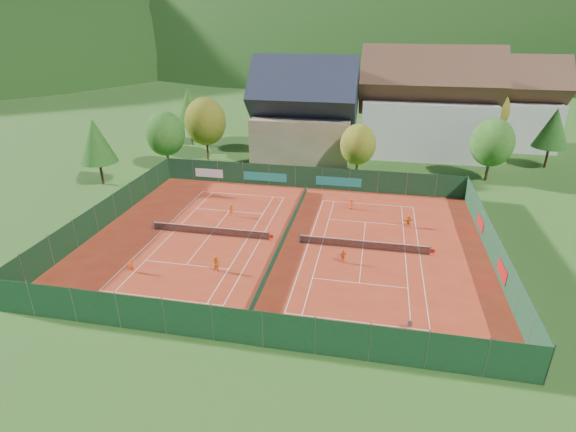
# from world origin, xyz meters

# --- Properties ---
(ground) EXTENTS (600.00, 600.00, 0.00)m
(ground) POSITION_xyz_m (0.00, 0.00, -0.02)
(ground) COLOR #28541A
(ground) RESTS_ON ground
(clay_pad) EXTENTS (40.00, 32.00, 0.01)m
(clay_pad) POSITION_xyz_m (0.00, 0.00, 0.01)
(clay_pad) COLOR #A82F18
(clay_pad) RESTS_ON ground
(court_markings_left) EXTENTS (11.03, 23.83, 0.00)m
(court_markings_left) POSITION_xyz_m (-8.00, 0.00, 0.01)
(court_markings_left) COLOR white
(court_markings_left) RESTS_ON ground
(court_markings_right) EXTENTS (11.03, 23.83, 0.00)m
(court_markings_right) POSITION_xyz_m (8.00, 0.00, 0.01)
(court_markings_right) COLOR white
(court_markings_right) RESTS_ON ground
(tennis_net_left) EXTENTS (13.30, 0.10, 1.02)m
(tennis_net_left) POSITION_xyz_m (-7.85, 0.00, 0.51)
(tennis_net_left) COLOR #59595B
(tennis_net_left) RESTS_ON ground
(tennis_net_right) EXTENTS (13.30, 0.10, 1.02)m
(tennis_net_right) POSITION_xyz_m (8.15, 0.00, 0.51)
(tennis_net_right) COLOR #59595B
(tennis_net_right) RESTS_ON ground
(court_divider) EXTENTS (0.03, 28.80, 1.00)m
(court_divider) POSITION_xyz_m (0.00, 0.00, 0.50)
(court_divider) COLOR #133420
(court_divider) RESTS_ON ground
(fence_north) EXTENTS (40.00, 0.10, 3.00)m
(fence_north) POSITION_xyz_m (-0.46, 15.99, 1.47)
(fence_north) COLOR #14371F
(fence_north) RESTS_ON ground
(fence_south) EXTENTS (40.00, 0.04, 3.00)m
(fence_south) POSITION_xyz_m (0.00, -16.00, 1.50)
(fence_south) COLOR #153A1F
(fence_south) RESTS_ON ground
(fence_west) EXTENTS (0.04, 32.00, 3.00)m
(fence_west) POSITION_xyz_m (-20.00, 0.00, 1.50)
(fence_west) COLOR #13341A
(fence_west) RESTS_ON ground
(fence_east) EXTENTS (0.09, 32.00, 3.00)m
(fence_east) POSITION_xyz_m (20.00, 0.05, 1.48)
(fence_east) COLOR #153A23
(fence_east) RESTS_ON ground
(chalet) EXTENTS (16.20, 12.00, 16.00)m
(chalet) POSITION_xyz_m (-3.00, 30.00, 6.62)
(chalet) COLOR tan
(chalet) RESTS_ON ground
(hotel_block_a) EXTENTS (21.60, 11.00, 17.25)m
(hotel_block_a) POSITION_xyz_m (16.00, 36.00, 7.38)
(hotel_block_a) COLOR silver
(hotel_block_a) RESTS_ON ground
(hotel_block_b) EXTENTS (17.28, 10.00, 15.50)m
(hotel_block_b) POSITION_xyz_m (30.00, 44.00, 6.62)
(hotel_block_b) COLOR silver
(hotel_block_b) RESTS_ON ground
(tree_west_front) EXTENTS (5.72, 5.72, 8.69)m
(tree_west_front) POSITION_xyz_m (-22.00, 20.00, 5.39)
(tree_west_front) COLOR #4D2C1B
(tree_west_front) RESTS_ON ground
(tree_west_mid) EXTENTS (6.44, 6.44, 9.78)m
(tree_west_mid) POSITION_xyz_m (-18.00, 26.00, 6.07)
(tree_west_mid) COLOR #462919
(tree_west_mid) RESTS_ON ground
(tree_west_back) EXTENTS (5.60, 5.60, 10.00)m
(tree_west_back) POSITION_xyz_m (-24.00, 34.00, 6.74)
(tree_west_back) COLOR #4D361B
(tree_west_back) RESTS_ON ground
(tree_center) EXTENTS (5.01, 5.01, 7.60)m
(tree_center) POSITION_xyz_m (6.00, 22.00, 4.72)
(tree_center) COLOR #412D17
(tree_center) RESTS_ON ground
(tree_east_front) EXTENTS (5.72, 5.72, 8.69)m
(tree_east_front) POSITION_xyz_m (24.00, 24.00, 5.39)
(tree_east_front) COLOR #4C311B
(tree_east_front) RESTS_ON ground
(tree_east_mid) EXTENTS (5.04, 5.04, 9.00)m
(tree_east_mid) POSITION_xyz_m (34.00, 32.00, 6.06)
(tree_east_mid) COLOR #462819
(tree_east_mid) RESTS_ON ground
(tree_west_side) EXTENTS (5.04, 5.04, 9.00)m
(tree_west_side) POSITION_xyz_m (-28.00, 12.00, 6.06)
(tree_west_side) COLOR #472C19
(tree_west_side) RESTS_ON ground
(tree_east_back) EXTENTS (7.15, 7.15, 10.86)m
(tree_east_back) POSITION_xyz_m (26.00, 40.00, 6.74)
(tree_east_back) COLOR #4C321B
(tree_east_back) RESTS_ON ground
(mountain_backdrop) EXTENTS (820.00, 530.00, 242.00)m
(mountain_backdrop) POSITION_xyz_m (28.54, 233.48, -39.64)
(mountain_backdrop) COLOR black
(mountain_backdrop) RESTS_ON ground
(ball_hopper) EXTENTS (0.34, 0.34, 0.80)m
(ball_hopper) POSITION_xyz_m (11.95, -12.09, 0.56)
(ball_hopper) COLOR slate
(ball_hopper) RESTS_ON ground
(loose_ball_0) EXTENTS (0.07, 0.07, 0.07)m
(loose_ball_0) POSITION_xyz_m (-11.56, -3.76, 0.03)
(loose_ball_0) COLOR #CCD833
(loose_ball_0) RESTS_ON ground
(loose_ball_1) EXTENTS (0.07, 0.07, 0.07)m
(loose_ball_1) POSITION_xyz_m (7.55, -11.24, 0.03)
(loose_ball_1) COLOR #CCD833
(loose_ball_1) RESTS_ON ground
(player_left_near) EXTENTS (0.55, 0.49, 1.26)m
(player_left_near) POSITION_xyz_m (-12.28, -8.55, 0.63)
(player_left_near) COLOR #F95416
(player_left_near) RESTS_ON ground
(player_left_mid) EXTENTS (0.80, 0.66, 1.49)m
(player_left_mid) POSITION_xyz_m (-4.82, -6.98, 0.74)
(player_left_mid) COLOR orange
(player_left_mid) RESTS_ON ground
(player_left_far) EXTENTS (1.12, 0.85, 1.54)m
(player_left_far) POSITION_xyz_m (-7.32, 5.16, 0.77)
(player_left_far) COLOR #F75415
(player_left_far) RESTS_ON ground
(player_right_near) EXTENTS (0.88, 0.57, 1.39)m
(player_right_near) POSITION_xyz_m (6.26, -3.15, 0.70)
(player_right_near) COLOR #DF5913
(player_right_near) RESTS_ON ground
(player_right_far_a) EXTENTS (0.72, 0.58, 1.29)m
(player_right_far_a) POSITION_xyz_m (6.14, 9.92, 0.65)
(player_right_far_a) COLOR #FD5016
(player_right_far_a) RESTS_ON ground
(player_right_far_b) EXTENTS (1.35, 0.84, 1.39)m
(player_right_far_b) POSITION_xyz_m (12.62, 6.08, 0.69)
(player_right_far_b) COLOR orange
(player_right_far_b) RESTS_ON ground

